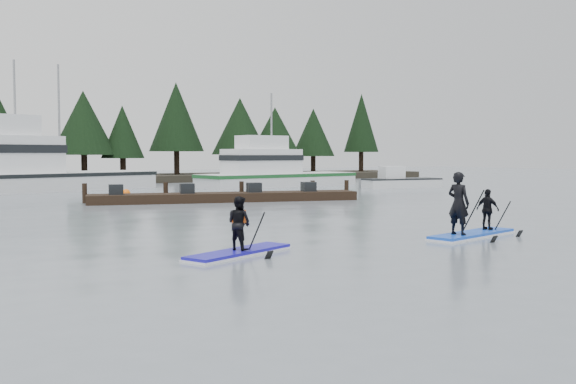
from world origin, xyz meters
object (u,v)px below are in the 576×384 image
fishing_boat_large (22,181)px  fishing_boat_medium (274,179)px  paddleboard_solo (239,235)px  paddleboard_duo (470,215)px  floating_dock (226,197)px

fishing_boat_large → fishing_boat_medium: bearing=-24.6°
paddleboard_solo → paddleboard_duo: (7.41, -0.42, 0.17)m
fishing_boat_large → paddleboard_solo: fishing_boat_large is taller
floating_dock → paddleboard_solo: (-7.14, -16.17, 0.26)m
fishing_boat_large → paddleboard_solo: 30.88m
floating_dock → paddleboard_duo: 16.60m
fishing_boat_large → paddleboard_solo: bearing=-104.8°
fishing_boat_large → paddleboard_duo: bearing=-91.6°
fishing_boat_large → paddleboard_duo: 32.33m
floating_dock → paddleboard_duo: bearing=-74.8°
fishing_boat_large → floating_dock: 16.67m
fishing_boat_large → paddleboard_duo: size_ratio=4.71×
paddleboard_duo → fishing_boat_large: bearing=90.8°
fishing_boat_large → fishing_boat_medium: 17.67m
paddleboard_solo → fishing_boat_medium: bearing=35.9°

